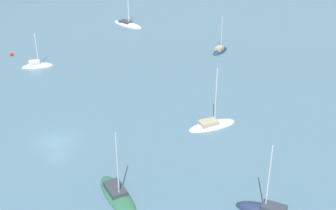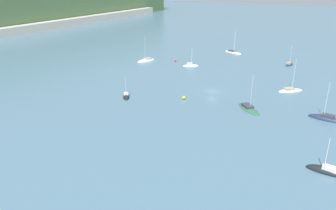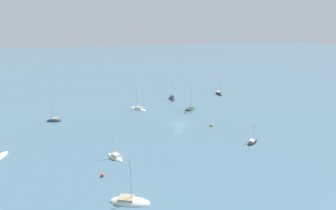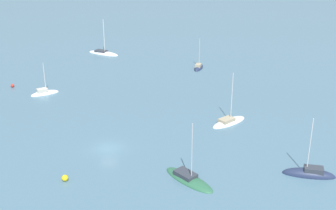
# 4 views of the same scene
# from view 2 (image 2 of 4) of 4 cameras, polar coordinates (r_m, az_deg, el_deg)

# --- Properties ---
(ground_plane) EXTENTS (600.00, 600.00, 0.00)m
(ground_plane) POSITION_cam_2_polar(r_m,az_deg,el_deg) (91.13, 7.70, 2.39)
(ground_plane) COLOR slate
(sailboat_0) EXTENTS (4.66, 5.59, 6.95)m
(sailboat_0) POSITION_cam_2_polar(r_m,az_deg,el_deg) (116.38, 3.95, 6.85)
(sailboat_0) COLOR white
(sailboat_0) RESTS_ON ground_plane
(sailboat_1) EXTENTS (2.73, 7.33, 9.55)m
(sailboat_1) POSITION_cam_2_polar(r_m,az_deg,el_deg) (80.50, 25.69, -2.23)
(sailboat_1) COLOR #232D4C
(sailboat_1) RESTS_ON ground_plane
(sailboat_2) EXTENTS (8.04, 5.07, 10.14)m
(sailboat_2) POSITION_cam_2_polar(r_m,az_deg,el_deg) (123.38, -3.81, 7.68)
(sailboat_2) COLOR silver
(sailboat_2) RESTS_ON ground_plane
(sailboat_3) EXTENTS (7.64, 8.10, 9.16)m
(sailboat_3) POSITION_cam_2_polar(r_m,az_deg,el_deg) (80.34, 13.87, -0.67)
(sailboat_3) COLOR #2D6647
(sailboat_3) RESTS_ON ground_plane
(sailboat_4) EXTENTS (5.25, 8.76, 9.43)m
(sailboat_4) POSITION_cam_2_polar(r_m,az_deg,el_deg) (139.59, 11.25, 8.96)
(sailboat_4) COLOR white
(sailboat_4) RESTS_ON ground_plane
(sailboat_5) EXTENTS (4.92, 4.38, 6.55)m
(sailboat_5) POSITION_cam_2_polar(r_m,az_deg,el_deg) (86.54, -7.29, 1.41)
(sailboat_5) COLOR black
(sailboat_5) RESTS_ON ground_plane
(sailboat_6) EXTENTS (2.12, 6.23, 7.07)m
(sailboat_6) POSITION_cam_2_polar(r_m,az_deg,el_deg) (59.92, 25.77, -10.44)
(sailboat_6) COLOR black
(sailboat_6) RESTS_ON ground_plane
(sailboat_7) EXTENTS (6.83, 6.88, 9.54)m
(sailboat_7) POSITION_cam_2_polar(r_m,az_deg,el_deg) (96.53, 20.53, 2.34)
(sailboat_7) COLOR silver
(sailboat_7) RESTS_ON ground_plane
(sailboat_8) EXTENTS (5.12, 2.64, 7.80)m
(sailboat_8) POSITION_cam_2_polar(r_m,az_deg,el_deg) (124.84, 20.34, 6.56)
(sailboat_8) COLOR #232D4C
(sailboat_8) RESTS_ON ground_plane
(mooring_buoy_0) EXTENTS (0.89, 0.89, 0.89)m
(mooring_buoy_0) POSITION_cam_2_polar(r_m,az_deg,el_deg) (84.34, 2.77, 1.28)
(mooring_buoy_0) COLOR yellow
(mooring_buoy_0) RESTS_ON ground_plane
(mooring_buoy_1) EXTENTS (0.71, 0.71, 0.71)m
(mooring_buoy_1) POSITION_cam_2_polar(r_m,az_deg,el_deg) (122.38, 1.31, 7.74)
(mooring_buoy_1) COLOR red
(mooring_buoy_1) RESTS_ON ground_plane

